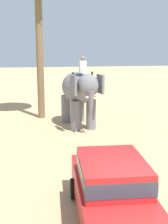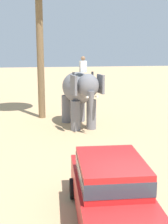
% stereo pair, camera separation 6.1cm
% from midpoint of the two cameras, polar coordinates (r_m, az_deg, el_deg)
% --- Properties ---
extents(car_sedan_foreground, '(2.06, 4.19, 1.70)m').
position_cam_midpoint_polar(car_sedan_foreground, '(7.87, 4.91, -13.89)').
color(car_sedan_foreground, red).
rests_on(car_sedan_foreground, ground).
extents(elephant_with_mahout, '(2.12, 3.99, 3.88)m').
position_cam_midpoint_polar(elephant_with_mahout, '(16.60, -1.01, 3.93)').
color(elephant_with_mahout, slate).
rests_on(elephant_with_mahout, ground).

